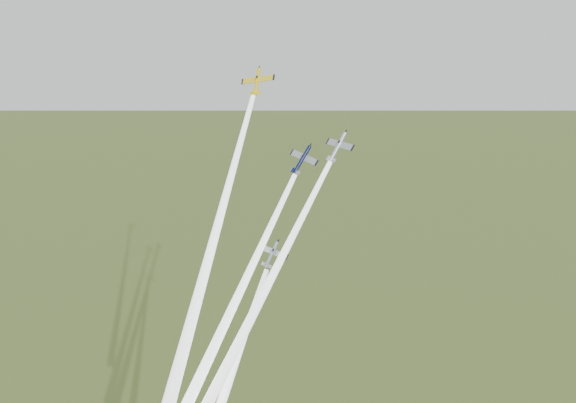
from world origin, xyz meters
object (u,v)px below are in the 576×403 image
object	(u,v)px
plane_yellow	(257,81)
plane_navy	(302,159)
plane_silver_low	(272,254)
plane_silver_right	(338,147)

from	to	relation	value
plane_yellow	plane_navy	bearing A→B (deg)	-27.94
plane_yellow	plane_silver_low	bearing A→B (deg)	-52.07
plane_yellow	plane_navy	size ratio (longest dim) A/B	1.01
plane_yellow	plane_silver_low	xyz separation A→B (m)	(9.71, -9.22, -31.77)
plane_navy	plane_silver_low	bearing A→B (deg)	-115.91
plane_yellow	plane_silver_right	world-z (taller)	plane_yellow
plane_silver_right	plane_silver_low	xyz separation A→B (m)	(-10.48, -6.45, -20.99)
plane_yellow	plane_silver_right	bearing A→B (deg)	-16.35
plane_navy	plane_silver_right	xyz separation A→B (m)	(6.51, 2.05, 2.77)
plane_silver_right	plane_silver_low	world-z (taller)	plane_silver_right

